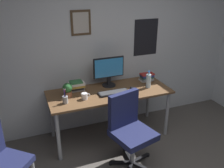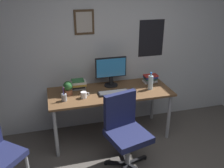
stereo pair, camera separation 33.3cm
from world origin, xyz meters
name	(u,v)px [view 2 (the right image)]	position (x,y,z in m)	size (l,w,h in m)	color
wall_back	(116,44)	(0.00, 2.15, 1.30)	(4.40, 0.10, 2.60)	silver
desk	(110,96)	(-0.20, 1.72, 0.66)	(1.73, 0.70, 0.74)	brown
office_chair	(125,128)	(-0.18, 1.07, 0.53)	(0.58, 0.58, 0.95)	#1E234C
monitor	(111,70)	(-0.14, 1.91, 0.98)	(0.46, 0.20, 0.43)	black
keyboard	(114,93)	(-0.17, 1.63, 0.75)	(0.43, 0.15, 0.03)	black
computer_mouse	(134,89)	(0.13, 1.65, 0.76)	(0.06, 0.11, 0.04)	black
water_bottle	(151,82)	(0.38, 1.64, 0.84)	(0.07, 0.07, 0.25)	silver
coffee_mug_near	(84,95)	(-0.59, 1.61, 0.78)	(0.12, 0.08, 0.09)	white
potted_plant	(68,88)	(-0.78, 1.76, 0.84)	(0.13, 0.13, 0.19)	brown
pen_cup	(64,97)	(-0.85, 1.59, 0.79)	(0.07, 0.07, 0.20)	#9EA0A5
book_stack_left	(150,79)	(0.47, 1.87, 0.80)	(0.21, 0.16, 0.13)	silver
book_stack_right	(78,84)	(-0.62, 1.92, 0.80)	(0.22, 0.16, 0.13)	gray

